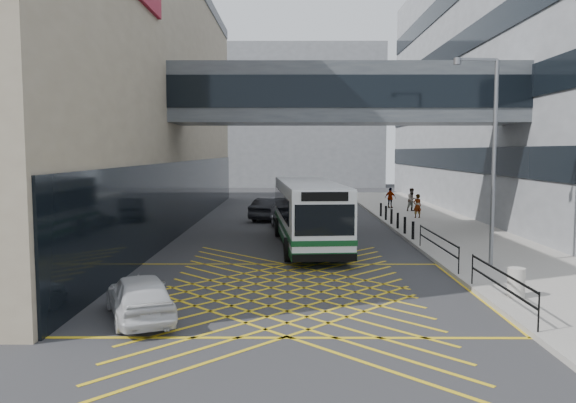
{
  "coord_description": "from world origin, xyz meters",
  "views": [
    {
      "loc": [
        0.09,
        -17.89,
        4.57
      ],
      "look_at": [
        0.0,
        4.0,
        2.6
      ],
      "focal_mm": 35.0,
      "sensor_mm": 36.0,
      "label": 1
    }
  ],
  "objects_px": {
    "street_lamp": "(490,149)",
    "litter_bin": "(516,283)",
    "car_white": "(140,296)",
    "pedestrian_c": "(390,198)",
    "pedestrian_b": "(412,200)",
    "car_dark": "(272,209)",
    "car_silver": "(288,218)",
    "pedestrian_a": "(417,206)",
    "bus": "(308,212)"
  },
  "relations": [
    {
      "from": "street_lamp",
      "to": "litter_bin",
      "type": "height_order",
      "value": "street_lamp"
    },
    {
      "from": "car_white",
      "to": "pedestrian_c",
      "type": "relative_size",
      "value": 2.63
    },
    {
      "from": "pedestrian_b",
      "to": "pedestrian_c",
      "type": "relative_size",
      "value": 1.08
    },
    {
      "from": "car_dark",
      "to": "car_silver",
      "type": "distance_m",
      "value": 4.77
    },
    {
      "from": "litter_bin",
      "to": "pedestrian_c",
      "type": "relative_size",
      "value": 0.57
    },
    {
      "from": "car_silver",
      "to": "street_lamp",
      "type": "height_order",
      "value": "street_lamp"
    },
    {
      "from": "car_dark",
      "to": "pedestrian_a",
      "type": "relative_size",
      "value": 3.0
    },
    {
      "from": "litter_bin",
      "to": "pedestrian_a",
      "type": "xyz_separation_m",
      "value": [
        1.58,
        20.29,
        0.34
      ]
    },
    {
      "from": "bus",
      "to": "litter_bin",
      "type": "relative_size",
      "value": 12.67
    },
    {
      "from": "car_white",
      "to": "street_lamp",
      "type": "bearing_deg",
      "value": -173.39
    },
    {
      "from": "car_silver",
      "to": "bus",
      "type": "bearing_deg",
      "value": 93.37
    },
    {
      "from": "bus",
      "to": "car_dark",
      "type": "xyz_separation_m",
      "value": [
        -2.09,
        10.52,
        -0.93
      ]
    },
    {
      "from": "pedestrian_b",
      "to": "pedestrian_a",
      "type": "bearing_deg",
      "value": -115.68
    },
    {
      "from": "street_lamp",
      "to": "pedestrian_b",
      "type": "height_order",
      "value": "street_lamp"
    },
    {
      "from": "pedestrian_b",
      "to": "pedestrian_c",
      "type": "xyz_separation_m",
      "value": [
        -1.18,
        2.36,
        -0.06
      ]
    },
    {
      "from": "car_dark",
      "to": "litter_bin",
      "type": "distance_m",
      "value": 22.12
    },
    {
      "from": "street_lamp",
      "to": "bus",
      "type": "bearing_deg",
      "value": 135.87
    },
    {
      "from": "car_white",
      "to": "pedestrian_a",
      "type": "relative_size",
      "value": 2.62
    },
    {
      "from": "car_dark",
      "to": "litter_bin",
      "type": "bearing_deg",
      "value": 130.5
    },
    {
      "from": "bus",
      "to": "street_lamp",
      "type": "height_order",
      "value": "street_lamp"
    },
    {
      "from": "car_white",
      "to": "car_silver",
      "type": "height_order",
      "value": "car_silver"
    },
    {
      "from": "car_silver",
      "to": "pedestrian_a",
      "type": "relative_size",
      "value": 2.71
    },
    {
      "from": "street_lamp",
      "to": "litter_bin",
      "type": "relative_size",
      "value": 8.87
    },
    {
      "from": "car_dark",
      "to": "litter_bin",
      "type": "height_order",
      "value": "car_dark"
    },
    {
      "from": "street_lamp",
      "to": "litter_bin",
      "type": "distance_m",
      "value": 6.36
    },
    {
      "from": "car_silver",
      "to": "pedestrian_b",
      "type": "xyz_separation_m",
      "value": [
        9.11,
        8.43,
        0.34
      ]
    },
    {
      "from": "bus",
      "to": "litter_bin",
      "type": "height_order",
      "value": "bus"
    },
    {
      "from": "street_lamp",
      "to": "pedestrian_c",
      "type": "height_order",
      "value": "street_lamp"
    },
    {
      "from": "car_white",
      "to": "car_silver",
      "type": "xyz_separation_m",
      "value": [
        3.94,
        17.73,
        0.01
      ]
    },
    {
      "from": "bus",
      "to": "pedestrian_b",
      "type": "height_order",
      "value": "bus"
    },
    {
      "from": "car_white",
      "to": "bus",
      "type": "bearing_deg",
      "value": -135.48
    },
    {
      "from": "car_silver",
      "to": "litter_bin",
      "type": "height_order",
      "value": "car_silver"
    },
    {
      "from": "pedestrian_a",
      "to": "pedestrian_b",
      "type": "bearing_deg",
      "value": -114.01
    },
    {
      "from": "car_white",
      "to": "car_silver",
      "type": "relative_size",
      "value": 0.97
    },
    {
      "from": "pedestrian_a",
      "to": "car_white",
      "type": "bearing_deg",
      "value": 43.98
    },
    {
      "from": "car_dark",
      "to": "pedestrian_b",
      "type": "xyz_separation_m",
      "value": [
        10.21,
        3.79,
        0.27
      ]
    },
    {
      "from": "litter_bin",
      "to": "pedestrian_b",
      "type": "bearing_deg",
      "value": 85.03
    },
    {
      "from": "bus",
      "to": "pedestrian_c",
      "type": "height_order",
      "value": "bus"
    },
    {
      "from": "street_lamp",
      "to": "pedestrian_a",
      "type": "distance_m",
      "value": 15.91
    },
    {
      "from": "car_dark",
      "to": "litter_bin",
      "type": "xyz_separation_m",
      "value": [
        8.09,
        -20.58,
        -0.13
      ]
    },
    {
      "from": "bus",
      "to": "pedestrian_b",
      "type": "relative_size",
      "value": 6.68
    },
    {
      "from": "car_dark",
      "to": "street_lamp",
      "type": "bearing_deg",
      "value": 138.46
    },
    {
      "from": "car_silver",
      "to": "litter_bin",
      "type": "bearing_deg",
      "value": 107.43
    },
    {
      "from": "pedestrian_b",
      "to": "car_silver",
      "type": "bearing_deg",
      "value": -155.37
    },
    {
      "from": "bus",
      "to": "car_white",
      "type": "xyz_separation_m",
      "value": [
        -4.93,
        -11.85,
        -1.01
      ]
    },
    {
      "from": "street_lamp",
      "to": "pedestrian_a",
      "type": "relative_size",
      "value": 5.02
    },
    {
      "from": "car_white",
      "to": "car_dark",
      "type": "distance_m",
      "value": 22.55
    },
    {
      "from": "street_lamp",
      "to": "pedestrian_a",
      "type": "xyz_separation_m",
      "value": [
        0.79,
        15.45,
        -3.71
      ]
    },
    {
      "from": "bus",
      "to": "car_dark",
      "type": "height_order",
      "value": "bus"
    },
    {
      "from": "car_dark",
      "to": "pedestrian_c",
      "type": "relative_size",
      "value": 3.0
    }
  ]
}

